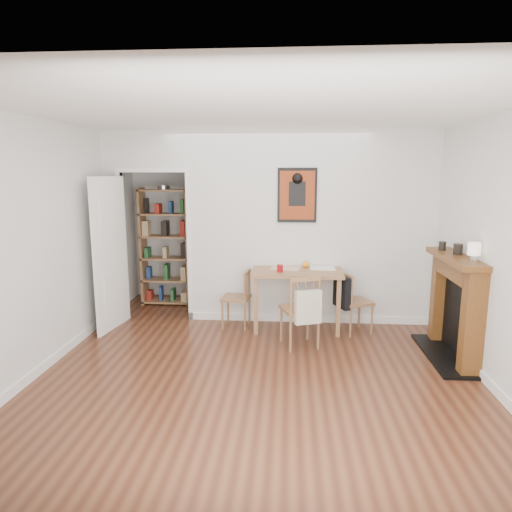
# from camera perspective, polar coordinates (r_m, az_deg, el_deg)

# --- Properties ---
(ground) EXTENTS (5.20, 5.20, 0.00)m
(ground) POSITION_cam_1_polar(r_m,az_deg,el_deg) (5.20, 0.55, -12.82)
(ground) COLOR brown
(ground) RESTS_ON ground
(room_shell) EXTENTS (5.20, 5.20, 5.20)m
(room_shell) POSITION_cam_1_polar(r_m,az_deg,el_deg) (6.16, 2.29, 3.40)
(room_shell) COLOR silver
(room_shell) RESTS_ON ground
(dining_table) EXTENTS (1.16, 0.74, 0.79)m
(dining_table) POSITION_cam_1_polar(r_m,az_deg,el_deg) (6.02, 5.14, -2.61)
(dining_table) COLOR #986D47
(dining_table) RESTS_ON ground
(chair_left) EXTENTS (0.43, 0.43, 0.78)m
(chair_left) POSITION_cam_1_polar(r_m,az_deg,el_deg) (6.12, -2.50, -5.33)
(chair_left) COLOR olive
(chair_left) RESTS_ON ground
(chair_right) EXTENTS (0.56, 0.52, 0.79)m
(chair_right) POSITION_cam_1_polar(r_m,az_deg,el_deg) (6.03, 12.20, -5.59)
(chair_right) COLOR olive
(chair_right) RESTS_ON ground
(chair_front) EXTENTS (0.57, 0.60, 0.89)m
(chair_front) POSITION_cam_1_polar(r_m,az_deg,el_deg) (5.45, 5.54, -6.70)
(chair_front) COLOR olive
(chair_front) RESTS_ON ground
(bookshelf) EXTENTS (0.77, 0.31, 1.82)m
(bookshelf) POSITION_cam_1_polar(r_m,az_deg,el_deg) (7.24, -11.19, 1.06)
(bookshelf) COLOR #986D47
(bookshelf) RESTS_ON ground
(fireplace) EXTENTS (0.45, 1.25, 1.16)m
(fireplace) POSITION_cam_1_polar(r_m,az_deg,el_deg) (5.54, 23.75, -5.50)
(fireplace) COLOR brown
(fireplace) RESTS_ON ground
(red_glass) EXTENTS (0.08, 0.08, 0.10)m
(red_glass) POSITION_cam_1_polar(r_m,az_deg,el_deg) (5.82, 3.02, -1.56)
(red_glass) COLOR maroon
(red_glass) RESTS_ON dining_table
(orange_fruit) EXTENTS (0.08, 0.08, 0.08)m
(orange_fruit) POSITION_cam_1_polar(r_m,az_deg,el_deg) (6.14, 6.23, -1.06)
(orange_fruit) COLOR #FF980D
(orange_fruit) RESTS_ON dining_table
(placemat) EXTENTS (0.42, 0.35, 0.00)m
(placemat) POSITION_cam_1_polar(r_m,az_deg,el_deg) (6.08, 3.71, -1.52)
(placemat) COLOR #F2DEC7
(placemat) RESTS_ON dining_table
(notebook) EXTENTS (0.33, 0.24, 0.02)m
(notebook) POSITION_cam_1_polar(r_m,az_deg,el_deg) (6.11, 8.30, -1.50)
(notebook) COLOR white
(notebook) RESTS_ON dining_table
(mantel_lamp) EXTENTS (0.13, 0.13, 0.20)m
(mantel_lamp) POSITION_cam_1_polar(r_m,az_deg,el_deg) (5.06, 25.61, 0.68)
(mantel_lamp) COLOR silver
(mantel_lamp) RESTS_ON fireplace
(ceramic_jar_a) EXTENTS (0.10, 0.10, 0.12)m
(ceramic_jar_a) POSITION_cam_1_polar(r_m,az_deg,el_deg) (5.48, 23.93, 0.79)
(ceramic_jar_a) COLOR black
(ceramic_jar_a) RESTS_ON fireplace
(ceramic_jar_b) EXTENTS (0.08, 0.08, 0.10)m
(ceramic_jar_b) POSITION_cam_1_polar(r_m,az_deg,el_deg) (5.70, 22.27, 1.18)
(ceramic_jar_b) COLOR black
(ceramic_jar_b) RESTS_ON fireplace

